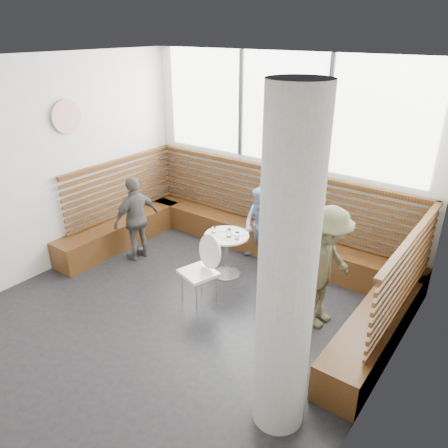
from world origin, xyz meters
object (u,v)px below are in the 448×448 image
Objects in this scene: concrete_column at (287,277)px; cafe_chair at (202,264)px; adult_man at (325,268)px; child_back at (261,226)px; child_left at (136,219)px; cafe_table at (227,246)px.

cafe_chair is (-1.86, 1.10, -1.02)m from concrete_column.
adult_man is at bearing 101.04° from concrete_column.
child_left is at bearing -134.82° from child_back.
adult_man reaches higher than cafe_table.
child_back is at bearing 105.20° from cafe_chair.
child_back is 0.91× the size of child_left.
child_left reaches higher than cafe_table.
cafe_chair is at bearing -78.71° from child_back.
cafe_table is 0.70m from child_back.
concrete_column is 2.54× the size of child_back.
adult_man is 1.16× the size of child_left.
concrete_column reaches higher than adult_man.
concrete_column reaches higher than cafe_table.
child_left reaches higher than cafe_chair.
cafe_chair is at bearing -79.50° from cafe_table.
concrete_column is 3.25× the size of cafe_chair.
cafe_table is 0.78m from cafe_chair.
adult_man is 1.76m from child_back.
concrete_column is 2.30× the size of child_left.
adult_man is at bearing 35.69° from cafe_chair.
child_left is (-3.19, -0.17, -0.11)m from adult_man.
adult_man is at bearing -18.12° from child_back.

